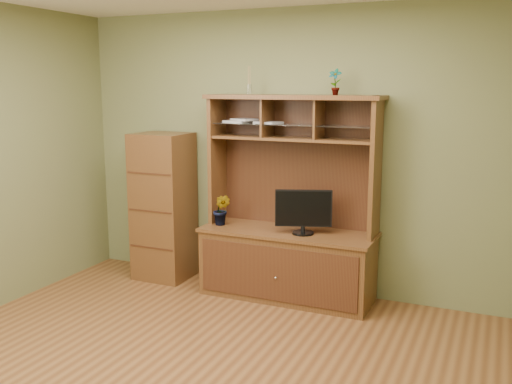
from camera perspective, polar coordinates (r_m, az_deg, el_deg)
The scene contains 8 objects.
room at distance 3.71m, azimuth -7.00°, elevation 0.65°, with size 4.54×4.04×2.74m.
media_hutch at distance 5.40m, azimuth 3.25°, elevation -5.12°, with size 1.66×0.61×1.90m.
monitor at distance 5.18m, azimuth 4.74°, elevation -1.90°, with size 0.49×0.22×0.41m.
orchid_plant at distance 5.51m, azimuth -3.46°, elevation -1.79°, with size 0.17×0.13×0.30m, color #305F20.
top_plant at distance 5.14m, azimuth 7.91°, elevation 10.87°, with size 0.12×0.08×0.23m, color #265D20.
reed_diffuser at distance 5.43m, azimuth -0.68°, elevation 10.81°, with size 0.05×0.05×0.26m.
magazines at distance 5.44m, azimuth -0.64°, elevation 7.09°, with size 0.59×0.24×0.04m.
side_cabinet at distance 5.96m, azimuth -9.23°, elevation -1.43°, with size 0.54×0.49×1.51m.
Camera 1 is at (1.88, -3.14, 1.99)m, focal length 40.00 mm.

